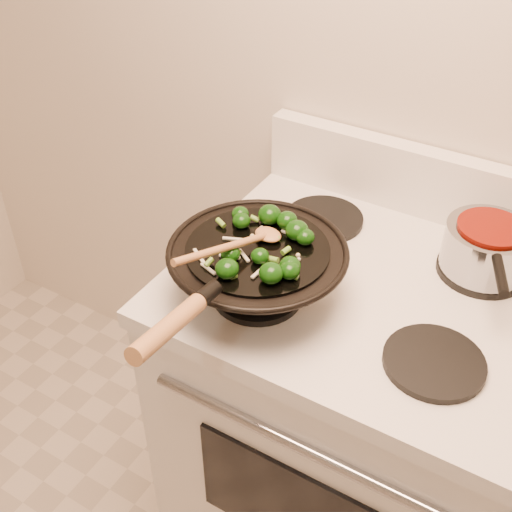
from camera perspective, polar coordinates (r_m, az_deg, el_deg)
The scene contains 5 objects.
stove at distance 1.65m, azimuth 8.48°, elevation -14.33°, with size 0.78×0.67×1.08m.
wok at distance 1.23m, azimuth 0.05°, elevation -1.14°, with size 0.35×0.57×0.21m.
stirfry at distance 1.19m, azimuth 1.16°, elevation 1.19°, with size 0.22×0.23×0.04m.
wooden_spoon at distance 1.17m, azimuth -1.13°, elevation 1.25°, with size 0.09×0.25×0.08m.
saucepan at distance 1.37m, azimuth 19.83°, elevation 0.71°, with size 0.17×0.27×0.10m.
Camera 1 is at (0.17, 0.20, 1.77)m, focal length 45.00 mm.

